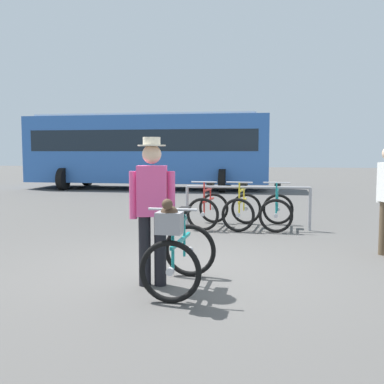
{
  "coord_description": "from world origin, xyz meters",
  "views": [
    {
      "loc": [
        1.18,
        -5.68,
        1.56
      ],
      "look_at": [
        0.09,
        0.43,
        1.0
      ],
      "focal_mm": 41.96,
      "sensor_mm": 36.0,
      "label": 1
    }
  ],
  "objects_px": {
    "racked_bike_red": "(208,209)",
    "person_with_featured_bike": "(152,205)",
    "featured_bicycle": "(178,249)",
    "racked_bike_yellow": "(242,210)",
    "bus_distant": "(148,147)",
    "racked_bike_teal": "(277,211)"
  },
  "relations": [
    {
      "from": "racked_bike_yellow",
      "to": "racked_bike_teal",
      "type": "bearing_deg",
      "value": 2.13
    },
    {
      "from": "racked_bike_red",
      "to": "featured_bicycle",
      "type": "distance_m",
      "value": 4.37
    },
    {
      "from": "racked_bike_teal",
      "to": "featured_bicycle",
      "type": "bearing_deg",
      "value": -104.26
    },
    {
      "from": "racked_bike_yellow",
      "to": "person_with_featured_bike",
      "type": "relative_size",
      "value": 0.67
    },
    {
      "from": "racked_bike_red",
      "to": "racked_bike_yellow",
      "type": "relative_size",
      "value": 1.0
    },
    {
      "from": "racked_bike_red",
      "to": "person_with_featured_bike",
      "type": "bearing_deg",
      "value": -90.93
    },
    {
      "from": "racked_bike_teal",
      "to": "person_with_featured_bike",
      "type": "xyz_separation_m",
      "value": [
        -1.47,
        -4.22,
        0.58
      ]
    },
    {
      "from": "featured_bicycle",
      "to": "person_with_featured_bike",
      "type": "relative_size",
      "value": 0.7
    },
    {
      "from": "featured_bicycle",
      "to": "bus_distant",
      "type": "height_order",
      "value": "bus_distant"
    },
    {
      "from": "racked_bike_red",
      "to": "bus_distant",
      "type": "distance_m",
      "value": 10.0
    },
    {
      "from": "racked_bike_red",
      "to": "racked_bike_yellow",
      "type": "distance_m",
      "value": 0.7
    },
    {
      "from": "racked_bike_red",
      "to": "person_with_featured_bike",
      "type": "distance_m",
      "value": 4.21
    },
    {
      "from": "person_with_featured_bike",
      "to": "bus_distant",
      "type": "height_order",
      "value": "bus_distant"
    },
    {
      "from": "racked_bike_red",
      "to": "person_with_featured_bike",
      "type": "xyz_separation_m",
      "value": [
        -0.07,
        -4.17,
        0.58
      ]
    },
    {
      "from": "person_with_featured_bike",
      "to": "bus_distant",
      "type": "xyz_separation_m",
      "value": [
        -3.78,
        13.3,
        0.79
      ]
    },
    {
      "from": "racked_bike_red",
      "to": "racked_bike_teal",
      "type": "xyz_separation_m",
      "value": [
        1.4,
        0.05,
        0.0
      ]
    },
    {
      "from": "racked_bike_red",
      "to": "featured_bicycle",
      "type": "xyz_separation_m",
      "value": [
        0.28,
        -4.36,
        0.12
      ]
    },
    {
      "from": "featured_bicycle",
      "to": "person_with_featured_bike",
      "type": "height_order",
      "value": "person_with_featured_bike"
    },
    {
      "from": "racked_bike_red",
      "to": "racked_bike_teal",
      "type": "bearing_deg",
      "value": 2.13
    },
    {
      "from": "racked_bike_yellow",
      "to": "person_with_featured_bike",
      "type": "height_order",
      "value": "person_with_featured_bike"
    },
    {
      "from": "racked_bike_teal",
      "to": "person_with_featured_bike",
      "type": "relative_size",
      "value": 0.66
    },
    {
      "from": "person_with_featured_bike",
      "to": "bus_distant",
      "type": "bearing_deg",
      "value": 105.86
    }
  ]
}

